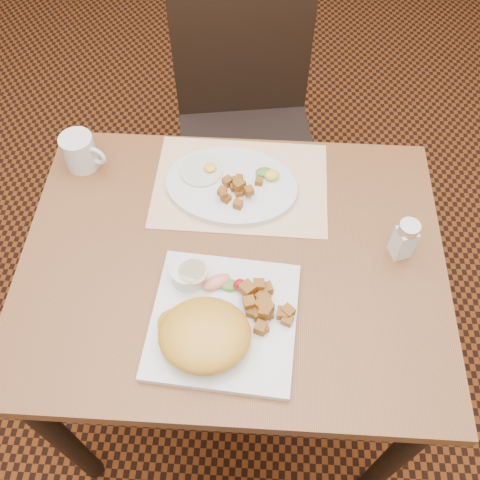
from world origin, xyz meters
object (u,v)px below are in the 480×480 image
chair_far (245,115)px  plate_square (224,320)px  salt_shaker (404,239)px  plate_oval (231,185)px  coffee_mug (80,152)px  table (233,283)px

chair_far → plate_square: chair_far is taller
chair_far → salt_shaker: chair_far is taller
plate_oval → salt_shaker: (0.37, -0.16, 0.04)m
plate_square → plate_oval: plate_oval is taller
plate_oval → salt_shaker: bearing=-22.9°
plate_oval → coffee_mug: (-0.36, 0.05, 0.03)m
table → plate_square: (-0.01, -0.15, 0.12)m
plate_square → plate_oval: bearing=91.3°
chair_far → coffee_mug: 0.61m
table → salt_shaker: bearing=5.5°
chair_far → salt_shaker: 0.77m
chair_far → plate_oval: 0.52m
coffee_mug → plate_square: bearing=-47.2°
salt_shaker → chair_far: bearing=119.8°
plate_square → plate_oval: size_ratio=0.92×
table → plate_oval: size_ratio=2.96×
table → salt_shaker: size_ratio=9.00×
table → salt_shaker: (0.35, 0.03, 0.16)m
chair_far → coffee_mug: chair_far is taller
chair_far → plate_square: bearing=81.1°
chair_far → plate_oval: bearing=80.1°
table → salt_shaker: 0.39m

